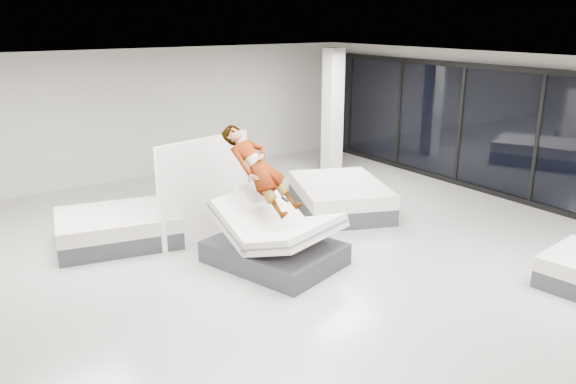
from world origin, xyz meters
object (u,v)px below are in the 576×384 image
(hero_bed, at_px, (275,241))
(divider_panel, at_px, (205,189))
(person, at_px, (260,185))
(flat_bed_right_far, at_px, (340,197))
(column, at_px, (333,113))
(flat_bed_left_far, at_px, (118,228))
(remote, at_px, (285,199))

(hero_bed, xyz_separation_m, divider_panel, (-0.38, 1.72, 0.53))
(hero_bed, height_order, person, person)
(flat_bed_right_far, bearing_deg, person, -156.98)
(column, bearing_deg, divider_panel, -155.35)
(flat_bed_right_far, xyz_separation_m, column, (1.74, 2.44, 1.29))
(divider_panel, relative_size, flat_bed_left_far, 0.88)
(remote, bearing_deg, flat_bed_right_far, 14.41)
(remote, xyz_separation_m, flat_bed_right_far, (2.35, 1.40, -0.76))
(remote, bearing_deg, divider_panel, 93.31)
(flat_bed_right_far, relative_size, flat_bed_left_far, 1.18)
(remote, height_order, column, column)
(divider_panel, bearing_deg, flat_bed_right_far, -19.13)
(remote, bearing_deg, person, 122.15)
(divider_panel, bearing_deg, person, -91.84)
(flat_bed_right_far, height_order, flat_bed_left_far, flat_bed_right_far)
(hero_bed, distance_m, column, 5.91)
(hero_bed, relative_size, column, 0.75)
(flat_bed_right_far, bearing_deg, flat_bed_left_far, 168.12)
(flat_bed_right_far, bearing_deg, divider_panel, 174.52)
(person, xyz_separation_m, flat_bed_right_far, (2.66, 1.13, -0.98))
(flat_bed_left_far, bearing_deg, divider_panel, -23.84)
(flat_bed_right_far, height_order, column, column)
(person, relative_size, remote, 12.61)
(flat_bed_left_far, bearing_deg, flat_bed_right_far, -11.88)
(hero_bed, xyz_separation_m, remote, (0.22, 0.03, 0.66))
(hero_bed, height_order, flat_bed_left_far, hero_bed)
(hero_bed, bearing_deg, column, 41.93)
(flat_bed_left_far, bearing_deg, hero_bed, -52.03)
(person, bearing_deg, flat_bed_right_far, 6.57)
(divider_panel, relative_size, column, 0.64)
(flat_bed_right_far, distance_m, flat_bed_left_far, 4.51)
(flat_bed_right_far, bearing_deg, remote, -149.15)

